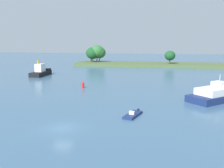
% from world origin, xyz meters
% --- Properties ---
extents(ground_plane, '(400.00, 400.00, 0.00)m').
position_xyz_m(ground_plane, '(0.00, 0.00, 0.00)').
color(ground_plane, '#3D607F').
extents(treeline_island, '(82.96, 16.18, 9.48)m').
position_xyz_m(treeline_island, '(4.22, 88.33, 2.49)').
color(treeline_island, '#4C6038').
rests_on(treeline_island, ground).
extents(fishing_skiff, '(2.78, 4.91, 0.86)m').
position_xyz_m(fishing_skiff, '(8.72, 7.33, 0.21)').
color(fishing_skiff, navy).
rests_on(fishing_skiff, ground).
extents(tugboat, '(3.79, 10.50, 5.20)m').
position_xyz_m(tugboat, '(-26.67, 47.46, 1.35)').
color(tugboat, black).
rests_on(tugboat, ground).
extents(channel_buoy_red, '(0.70, 0.70, 1.90)m').
position_xyz_m(channel_buoy_red, '(-6.01, 28.52, 0.81)').
color(channel_buoy_red, red).
rests_on(channel_buoy_red, ground).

